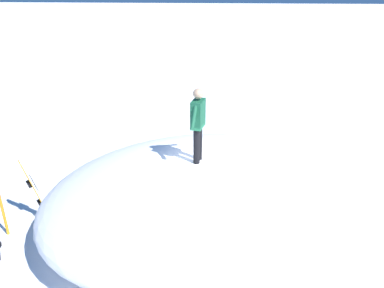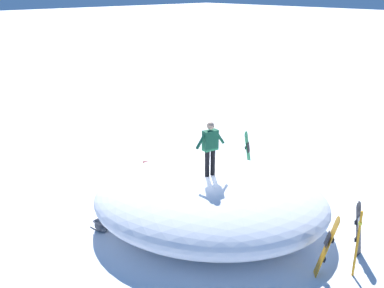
{
  "view_description": "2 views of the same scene",
  "coord_description": "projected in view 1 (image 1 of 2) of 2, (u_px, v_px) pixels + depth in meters",
  "views": [
    {
      "loc": [
        -0.09,
        6.94,
        5.19
      ],
      "look_at": [
        0.72,
        -0.75,
        1.83
      ],
      "focal_mm": 34.09,
      "sensor_mm": 36.0,
      "label": 1
    },
    {
      "loc": [
        8.77,
        -8.66,
        6.93
      ],
      "look_at": [
        0.06,
        -0.51,
        2.56
      ],
      "focal_mm": 40.97,
      "sensor_mm": 36.0,
      "label": 2
    }
  ],
  "objects": [
    {
      "name": "trail_marker_pole",
      "position": [
        0.0,
        198.0,
        7.91
      ],
      "size": [
        0.1,
        0.1,
        1.83
      ],
      "color": "orange",
      "rests_on": "ground"
    },
    {
      "name": "ground",
      "position": [
        220.0,
        231.0,
        8.41
      ],
      "size": [
        240.0,
        240.0,
        0.0
      ],
      "primitive_type": "plane",
      "color": "white"
    },
    {
      "name": "snow_mound",
      "position": [
        198.0,
        194.0,
        8.35
      ],
      "size": [
        9.1,
        8.77,
        1.64
      ],
      "primitive_type": "ellipsoid",
      "rotation": [
        0.0,
        0.0,
        0.59
      ],
      "color": "white",
      "rests_on": "ground"
    },
    {
      "name": "snowboarder_standing",
      "position": [
        198.0,
        121.0,
        7.66
      ],
      "size": [
        0.29,
        1.0,
        1.64
      ],
      "color": "black",
      "rests_on": "snow_mound"
    },
    {
      "name": "backpack_far",
      "position": [
        270.0,
        170.0,
        10.83
      ],
      "size": [
        0.66,
        0.35,
        0.33
      ],
      "color": "#4C4C51",
      "rests_on": "ground"
    },
    {
      "name": "snowboard_tertiary_upright",
      "position": [
        34.0,
        190.0,
        8.39
      ],
      "size": [
        0.52,
        0.5,
        1.69
      ],
      "color": "orange",
      "rests_on": "ground"
    }
  ]
}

